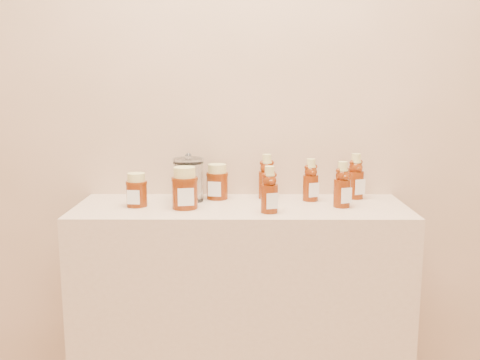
# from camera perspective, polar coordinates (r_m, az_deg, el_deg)

# --- Properties ---
(wall_back) EXTENTS (3.50, 0.02, 2.70)m
(wall_back) POSITION_cam_1_polar(r_m,az_deg,el_deg) (2.09, 0.14, 10.66)
(wall_back) COLOR tan
(wall_back) RESTS_ON ground
(display_table) EXTENTS (1.20, 0.40, 0.90)m
(display_table) POSITION_cam_1_polar(r_m,az_deg,el_deg) (2.08, 0.12, -14.89)
(display_table) COLOR #CDB296
(display_table) RESTS_ON ground
(bear_bottle_back_left) EXTENTS (0.08, 0.08, 0.19)m
(bear_bottle_back_left) POSITION_cam_1_polar(r_m,az_deg,el_deg) (2.04, 2.87, 0.70)
(bear_bottle_back_left) COLOR #5C1D07
(bear_bottle_back_left) RESTS_ON display_table
(bear_bottle_back_mid) EXTENTS (0.08, 0.08, 0.18)m
(bear_bottle_back_mid) POSITION_cam_1_polar(r_m,az_deg,el_deg) (2.02, 7.55, 0.31)
(bear_bottle_back_mid) COLOR #5C1D07
(bear_bottle_back_mid) RESTS_ON display_table
(bear_bottle_back_right) EXTENTS (0.09, 0.09, 0.20)m
(bear_bottle_back_right) POSITION_cam_1_polar(r_m,az_deg,el_deg) (2.09, 12.23, 0.71)
(bear_bottle_back_right) COLOR #5C1D07
(bear_bottle_back_right) RESTS_ON display_table
(bear_bottle_front_left) EXTENTS (0.08, 0.08, 0.18)m
(bear_bottle_front_left) POSITION_cam_1_polar(r_m,az_deg,el_deg) (1.82, 3.15, -0.70)
(bear_bottle_front_left) COLOR #5C1D07
(bear_bottle_front_left) RESTS_ON display_table
(bear_bottle_front_right) EXTENTS (0.08, 0.08, 0.19)m
(bear_bottle_front_right) POSITION_cam_1_polar(r_m,az_deg,el_deg) (1.93, 10.85, -0.15)
(bear_bottle_front_right) COLOR #5C1D07
(bear_bottle_front_right) RESTS_ON display_table
(honey_jar_left) EXTENTS (0.09, 0.09, 0.12)m
(honey_jar_left) POSITION_cam_1_polar(r_m,az_deg,el_deg) (1.95, -10.97, -1.03)
(honey_jar_left) COLOR #5C1D07
(honey_jar_left) RESTS_ON display_table
(honey_jar_back) EXTENTS (0.10, 0.10, 0.13)m
(honey_jar_back) POSITION_cam_1_polar(r_m,az_deg,el_deg) (2.04, -2.45, -0.17)
(honey_jar_back) COLOR #5C1D07
(honey_jar_back) RESTS_ON display_table
(honey_jar_front) EXTENTS (0.11, 0.11, 0.15)m
(honey_jar_front) POSITION_cam_1_polar(r_m,az_deg,el_deg) (1.89, -5.91, -0.83)
(honey_jar_front) COLOR #5C1D07
(honey_jar_front) RESTS_ON display_table
(glass_canister) EXTENTS (0.13, 0.13, 0.18)m
(glass_canister) POSITION_cam_1_polar(r_m,az_deg,el_deg) (2.00, -5.50, 0.22)
(glass_canister) COLOR white
(glass_canister) RESTS_ON display_table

